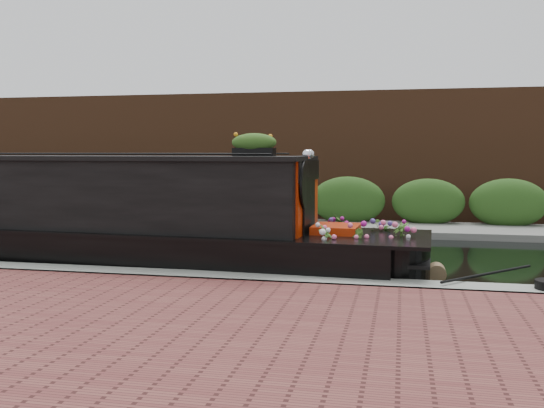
# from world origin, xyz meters

# --- Properties ---
(ground) EXTENTS (80.00, 80.00, 0.00)m
(ground) POSITION_xyz_m (0.00, 0.00, 0.00)
(ground) COLOR black
(ground) RESTS_ON ground
(near_bank_coping) EXTENTS (40.00, 0.60, 0.50)m
(near_bank_coping) POSITION_xyz_m (0.00, -3.30, 0.00)
(near_bank_coping) COLOR gray
(near_bank_coping) RESTS_ON ground
(near_bank_pavers) EXTENTS (40.00, 7.00, 0.50)m
(near_bank_pavers) POSITION_xyz_m (0.00, -7.00, 0.00)
(near_bank_pavers) COLOR brown
(near_bank_pavers) RESTS_ON ground
(far_bank_path) EXTENTS (40.00, 2.40, 0.34)m
(far_bank_path) POSITION_xyz_m (0.00, 4.20, 0.00)
(far_bank_path) COLOR slate
(far_bank_path) RESTS_ON ground
(far_hedge) EXTENTS (40.00, 1.10, 2.80)m
(far_hedge) POSITION_xyz_m (0.00, 5.10, 0.00)
(far_hedge) COLOR #274C19
(far_hedge) RESTS_ON ground
(far_brick_wall) EXTENTS (40.00, 1.00, 8.00)m
(far_brick_wall) POSITION_xyz_m (0.00, 7.20, 0.00)
(far_brick_wall) COLOR #55311D
(far_brick_wall) RESTS_ON ground
(narrowboat) EXTENTS (11.44, 2.55, 2.67)m
(narrowboat) POSITION_xyz_m (-1.86, -1.91, 0.79)
(narrowboat) COLOR black
(narrowboat) RESTS_ON ground
(rope_fender) EXTENTS (0.30, 0.35, 0.30)m
(rope_fender) POSITION_xyz_m (4.20, -1.91, 0.15)
(rope_fender) COLOR brown
(rope_fender) RESTS_ON ground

